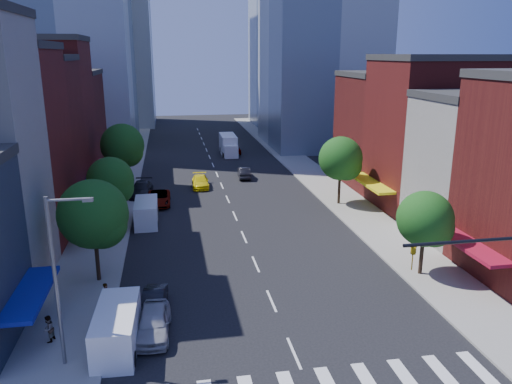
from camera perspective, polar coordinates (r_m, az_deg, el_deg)
ground at (r=28.45m, az=4.36°, el=-17.89°), size 220.00×220.00×0.00m
sidewalk_left at (r=65.16m, az=-15.30°, el=1.15°), size 5.00×120.00×0.15m
sidewalk_right at (r=67.47m, az=6.32°, el=2.10°), size 5.00×120.00×0.15m
bldg_left_3 at (r=54.65m, az=-25.77°, el=5.42°), size 12.00×8.00×15.00m
bldg_left_4 at (r=62.66m, az=-23.87°, el=7.68°), size 12.00×9.00×17.00m
bldg_left_5 at (r=72.10m, az=-21.98°, el=7.13°), size 12.00×10.00×13.00m
bldg_right_1 at (r=47.64m, az=25.03°, el=2.38°), size 12.00×8.00×12.00m
bldg_right_2 at (r=54.84m, az=19.92°, el=6.07°), size 12.00×10.00×15.00m
bldg_right_3 at (r=63.74m, az=15.43°, el=6.73°), size 12.00×10.00×13.00m
streetlight at (r=26.71m, az=-21.64°, el=-8.48°), size 2.25×0.25×9.00m
tree_left_near at (r=35.93m, az=-17.87°, el=-2.70°), size 4.80×4.80×7.30m
tree_left_mid at (r=46.53m, az=-16.13°, el=1.09°), size 4.20×4.20×6.65m
tree_left_far at (r=60.02m, az=-14.88°, el=5.00°), size 5.00×5.00×7.75m
tree_right_near at (r=37.43m, az=18.99°, el=-3.17°), size 4.00×4.00×6.20m
tree_right_far at (r=53.12m, az=9.81°, el=3.60°), size 4.60×4.60×7.20m
parked_car_front at (r=30.09m, az=-11.64°, el=-14.40°), size 2.13×4.75×1.58m
parked_car_second at (r=32.73m, az=-11.62°, el=-12.11°), size 1.84×4.02×1.28m
parked_car_third at (r=54.37m, az=-11.04°, el=-0.69°), size 2.45×5.21×1.44m
parked_car_rear at (r=58.07m, az=-12.98°, el=0.32°), size 2.74×5.68×1.59m
cargo_van_near at (r=29.14m, az=-15.65°, el=-14.94°), size 2.37×5.50×2.32m
cargo_van_far at (r=48.36m, az=-12.43°, el=-2.34°), size 2.18×5.25×2.23m
taxi at (r=60.71m, az=-6.38°, el=1.18°), size 2.08×4.86×1.39m
traffic_car_oncoming at (r=64.91m, az=-1.37°, el=2.23°), size 1.79×4.42×1.43m
traffic_car_far at (r=81.04m, az=-2.55°, el=4.97°), size 2.03×4.77×1.61m
box_truck at (r=80.13m, az=-3.16°, el=5.33°), size 2.47×7.75×3.11m
pedestrian_near at (r=33.67m, az=-16.71°, el=-11.13°), size 0.45×0.61×1.52m
pedestrian_far at (r=30.88m, az=-22.64°, el=-14.24°), size 0.81×0.91×1.56m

